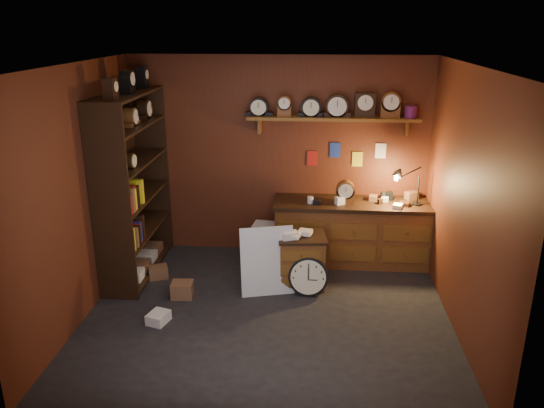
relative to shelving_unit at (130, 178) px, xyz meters
The scene contains 11 objects.
floor 2.40m from the shelving_unit, 28.68° to the right, with size 4.00×4.00×0.00m, color black.
room_shell 2.09m from the shelving_unit, 25.39° to the right, with size 4.02×3.62×2.71m.
shelving_unit is the anchor object (origin of this frame).
workbench 2.95m from the shelving_unit, 10.02° to the left, with size 2.09×0.66×1.36m.
low_cabinet 2.34m from the shelving_unit, ahead, with size 0.62×0.54×0.74m.
big_round_clock 2.50m from the shelving_unit, 12.40° to the right, with size 0.47×0.16×0.48m.
white_panel 2.20m from the shelving_unit, 15.31° to the right, with size 0.63×0.03×0.84m, color silver.
mini_fridge 2.01m from the shelving_unit, 13.72° to the left, with size 0.53×0.55×0.49m.
floor_box_a 1.24m from the shelving_unit, 30.67° to the right, with size 0.24×0.20×0.14m, color brown.
floor_box_b 1.84m from the shelving_unit, 63.32° to the right, with size 0.19×0.23×0.12m, color white.
floor_box_c 1.54m from the shelving_unit, 41.66° to the right, with size 0.25×0.21×0.19m, color brown.
Camera 1 is at (0.46, -5.18, 3.09)m, focal length 35.00 mm.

